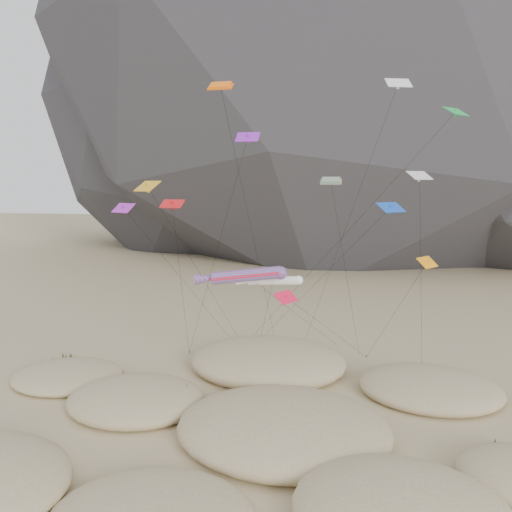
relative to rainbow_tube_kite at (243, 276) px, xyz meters
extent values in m
plane|color=#CCB789|center=(2.29, -10.50, -11.22)|extent=(500.00, 500.00, 0.00)
ellipsoid|color=black|center=(10.29, 104.50, 48.78)|extent=(191.54, 147.29, 156.00)
ellipsoid|color=#2B2B30|center=(-34.71, 112.50, 32.78)|extent=(136.20, 127.83, 116.00)
ellipsoid|color=#CCB789|center=(12.90, -15.50, -10.41)|extent=(12.68, 10.78, 3.58)
ellipsoid|color=#CCB789|center=(-8.69, -4.26, -10.60)|extent=(12.22, 10.39, 2.72)
ellipsoid|color=#CCB789|center=(4.78, -7.05, -10.41)|extent=(16.59, 14.10, 3.59)
ellipsoid|color=#CCB789|center=(1.10, 6.77, -10.37)|extent=(16.42, 13.96, 3.75)
ellipsoid|color=#CCB789|center=(16.98, 3.62, -10.61)|extent=(13.01, 11.06, 2.68)
ellipsoid|color=#CCB789|center=(-17.91, -0.20, -10.77)|extent=(11.11, 9.44, 1.97)
ellipsoid|color=black|center=(-11.70, -14.96, -10.42)|extent=(2.25, 1.92, 0.67)
ellipsoid|color=black|center=(12.64, -13.33, -10.22)|extent=(3.38, 2.89, 1.01)
ellipsoid|color=black|center=(-9.64, -5.63, -10.42)|extent=(3.15, 2.70, 0.95)
ellipsoid|color=black|center=(-5.72, -3.79, -10.52)|extent=(2.27, 1.94, 0.68)
ellipsoid|color=black|center=(4.19, -7.04, -10.12)|extent=(3.35, 2.87, 1.00)
ellipsoid|color=black|center=(7.08, -4.42, -10.22)|extent=(2.72, 2.33, 0.82)
ellipsoid|color=black|center=(2.42, -8.05, -10.32)|extent=(2.52, 2.16, 0.76)
ellipsoid|color=black|center=(20.95, -7.03, -10.62)|extent=(2.67, 2.28, 0.80)
ellipsoid|color=black|center=(0.22, 6.88, -10.22)|extent=(2.69, 2.30, 0.81)
ellipsoid|color=black|center=(1.87, 3.86, -10.32)|extent=(2.50, 2.14, 0.75)
ellipsoid|color=black|center=(15.30, 4.30, -10.52)|extent=(2.30, 1.97, 0.69)
ellipsoid|color=black|center=(12.85, 2.67, -10.62)|extent=(2.02, 1.72, 0.60)
ellipsoid|color=black|center=(-20.26, 2.85, -10.72)|extent=(2.15, 1.84, 0.64)
ellipsoid|color=black|center=(-17.61, 0.95, -10.82)|extent=(2.18, 1.86, 0.65)
cylinder|color=#3F2D1E|center=(-2.13, 11.27, -11.07)|extent=(0.08, 0.08, 0.30)
cylinder|color=#3F2D1E|center=(3.91, 12.96, -11.07)|extent=(0.08, 0.08, 0.30)
cylinder|color=#3F2D1E|center=(7.89, 13.06, -11.07)|extent=(0.08, 0.08, 0.30)
cylinder|color=#3F2D1E|center=(6.37, 14.49, -11.07)|extent=(0.08, 0.08, 0.30)
cylinder|color=#3F2D1E|center=(11.32, 12.41, -11.07)|extent=(0.08, 0.08, 0.30)
cylinder|color=#3F2D1E|center=(-3.13, 11.88, -11.07)|extent=(0.08, 0.08, 0.30)
cylinder|color=#3F2D1E|center=(17.21, 11.57, -11.07)|extent=(0.08, 0.08, 0.30)
cylinder|color=#3F2D1E|center=(-8.66, 9.74, -11.07)|extent=(0.08, 0.08, 0.30)
cylinder|color=red|center=(0.28, 0.04, 0.04)|extent=(6.36, 2.10, 1.77)
sphere|color=red|center=(3.33, 0.52, 0.28)|extent=(1.19, 1.19, 1.19)
cone|color=red|center=(-3.07, -0.49, -0.27)|extent=(2.69, 1.41, 1.27)
cylinder|color=black|center=(4.06, 8.18, -5.59)|extent=(7.59, 16.31, 11.27)
cylinder|color=white|center=(2.46, 1.74, -0.69)|extent=(4.92, 1.35, 1.10)
sphere|color=white|center=(4.85, 1.45, -0.50)|extent=(0.81, 0.81, 0.81)
cone|color=white|center=(-0.17, 2.06, -0.93)|extent=(2.04, 0.93, 0.83)
cylinder|color=black|center=(0.61, 7.45, -5.95)|extent=(3.73, 11.45, 10.54)
cube|color=orange|center=(-2.63, 2.61, 16.87)|extent=(2.34, 1.06, 0.69)
cube|color=orange|center=(-2.63, 2.61, 17.04)|extent=(1.99, 0.84, 0.67)
cylinder|color=black|center=(-1.08, 9.11, 2.83)|extent=(3.12, 13.04, 28.09)
cube|color=orange|center=(7.52, 2.29, 8.34)|extent=(1.89, 0.82, 0.54)
cube|color=orange|center=(7.52, 2.29, 8.51)|extent=(1.60, 0.65, 0.53)
cylinder|color=black|center=(9.03, 7.83, -1.44)|extent=(3.06, 11.11, 19.56)
cube|color=blue|center=(12.61, 0.34, 6.22)|extent=(2.57, 2.49, 0.80)
cube|color=blue|center=(12.61, 0.34, 6.07)|extent=(0.34, 0.34, 0.81)
cylinder|color=black|center=(5.24, 5.81, -2.47)|extent=(14.77, 10.96, 17.40)
cube|color=gold|center=(-7.82, -2.44, 7.96)|extent=(2.76, 2.41, 0.91)
cube|color=gold|center=(-7.82, -2.44, 7.81)|extent=(0.39, 0.38, 0.84)
cylinder|color=black|center=(-4.97, 4.42, -1.60)|extent=(5.72, 13.74, 19.14)
cube|color=purple|center=(0.23, 1.05, 12.23)|extent=(2.12, 1.07, 0.90)
cube|color=purple|center=(0.23, 1.05, 12.08)|extent=(0.26, 0.32, 0.69)
cylinder|color=black|center=(-4.21, 5.40, 0.53)|extent=(8.93, 8.72, 23.41)
cube|color=white|center=(13.04, 3.66, 16.81)|extent=(2.39, 1.68, 0.91)
cube|color=white|center=(13.04, 3.66, 16.66)|extent=(0.34, 0.37, 0.72)
cylinder|color=black|center=(8.48, 8.31, 2.82)|extent=(9.17, 9.33, 27.98)
cube|color=#ED163C|center=(4.70, -5.56, -0.47)|extent=(1.82, 2.14, 0.75)
cube|color=#ED163C|center=(4.70, -5.56, -0.62)|extent=(0.31, 0.31, 0.65)
cylinder|color=black|center=(8.01, 3.43, -5.82)|extent=(6.65, 17.99, 10.72)
cube|color=red|center=(-6.65, 0.26, 6.35)|extent=(2.26, 1.37, 0.76)
cube|color=red|center=(-6.65, 0.26, 6.20)|extent=(0.28, 0.23, 0.74)
cylinder|color=black|center=(-7.65, 5.00, -2.41)|extent=(2.04, 9.51, 17.52)
cube|color=green|center=(17.81, 3.14, 14.21)|extent=(2.40, 2.48, 0.77)
cube|color=green|center=(17.81, 3.14, 14.06)|extent=(0.33, 0.33, 0.78)
cylinder|color=black|center=(7.34, 7.51, 1.52)|extent=(20.97, 8.77, 25.39)
cube|color=#AC21C5|center=(-11.05, -0.55, 5.97)|extent=(2.38, 1.80, 0.84)
cube|color=#AC21C5|center=(-11.05, -0.55, 5.82)|extent=(0.33, 0.34, 0.72)
cylinder|color=black|center=(-7.09, 5.66, -2.60)|extent=(7.94, 12.46, 17.15)
cube|color=orange|center=(15.41, -2.03, 2.03)|extent=(1.87, 2.08, 0.78)
cube|color=orange|center=(15.41, -2.03, 1.88)|extent=(0.34, 0.34, 0.64)
cylinder|color=black|center=(13.37, 5.19, -4.57)|extent=(4.12, 14.47, 13.22)
cube|color=silver|center=(14.94, 1.63, 8.86)|extent=(2.33, 2.21, 0.74)
cube|color=silver|center=(14.94, 1.63, 8.71)|extent=(0.32, 0.31, 0.73)
cylinder|color=black|center=(16.07, 6.60, -1.15)|extent=(2.30, 9.97, 20.04)
camera|label=1|loc=(9.98, -42.75, 8.28)|focal=35.00mm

